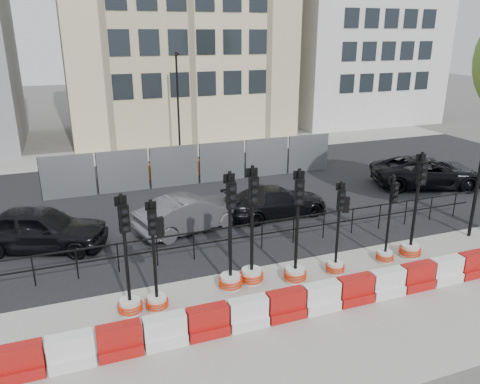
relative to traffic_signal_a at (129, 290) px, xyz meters
name	(u,v)px	position (x,y,z in m)	size (l,w,h in m)	color
ground	(276,264)	(4.78, 1.17, -0.69)	(120.00, 120.00, 0.00)	#51514C
sidewalk_near	(324,314)	(4.78, -1.83, -0.68)	(40.00, 6.00, 0.02)	gray
road	(212,196)	(4.78, 8.17, -0.68)	(40.00, 14.00, 0.03)	black
sidewalk_far	(169,151)	(4.78, 17.17, -0.68)	(40.00, 4.00, 0.02)	gray
building_cream	(172,3)	(6.78, 23.15, 8.31)	(15.00, 10.06, 18.00)	beige
building_white	(356,20)	(21.78, 23.15, 7.31)	(12.00, 9.06, 16.00)	silver
kerb_railing	(262,230)	(4.78, 2.37, -0.01)	(18.00, 0.04, 1.00)	black
heras_fencing	(186,167)	(4.30, 10.88, 0.02)	(14.33, 1.72, 2.00)	gray
lamp_post_far	(178,101)	(5.28, 16.15, 2.53)	(0.12, 0.56, 6.00)	black
barrier_row	(321,298)	(4.78, -1.63, -0.33)	(15.70, 0.50, 0.80)	#B10E14
traffic_signal_a	(129,290)	(0.00, 0.00, 0.00)	(0.66, 0.66, 3.36)	silver
traffic_signal_b	(156,285)	(0.71, -0.05, 0.05)	(0.62, 0.62, 3.14)	silver
traffic_signal_c	(231,266)	(2.90, 0.26, 0.04)	(0.70, 0.70, 3.55)	silver
traffic_signal_d	(252,257)	(3.61, 0.36, 0.17)	(0.71, 0.71, 3.62)	silver
traffic_signal_e	(296,259)	(4.84, -0.01, 0.03)	(0.69, 0.69, 3.51)	silver
traffic_signal_f	(337,252)	(6.25, 0.00, 0.02)	(0.59, 0.59, 2.98)	silver
traffic_signal_g	(386,244)	(8.16, 0.10, -0.09)	(0.58, 0.58, 2.93)	silver
traffic_signal_h	(412,236)	(9.14, 0.09, 0.05)	(0.71, 0.71, 3.58)	silver
car_a	(39,229)	(-2.29, 5.01, 0.07)	(4.83, 3.22, 1.53)	black
car_b	(191,213)	(2.92, 4.79, -0.01)	(4.38, 2.48, 1.37)	#454449
car_c	(276,202)	(6.52, 4.97, -0.08)	(4.30, 1.84, 1.24)	black
car_d	(428,172)	(14.93, 5.89, 0.03)	(5.74, 4.04, 1.45)	black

